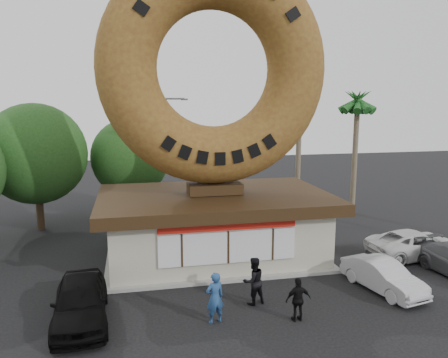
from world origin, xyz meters
TOP-DOWN VIEW (x-y plane):
  - ground at (0.00, 0.00)m, footprint 90.00×90.00m
  - donut_shop at (0.00, 5.98)m, footprint 11.20×7.20m
  - giant_donut at (0.00, 6.00)m, footprint 10.82×2.76m
  - tree_west at (-9.50, 13.00)m, footprint 6.00×6.00m
  - tree_mid at (-4.00, 15.00)m, footprint 5.20×5.20m
  - palm_near at (7.50, 14.00)m, footprint 2.60×2.60m
  - palm_far at (11.00, 12.50)m, footprint 2.60×2.60m
  - street_lamp at (-1.86, 16.00)m, footprint 2.11×0.20m
  - person_left at (-1.24, -0.45)m, footprint 0.77×0.61m
  - person_center at (0.49, 0.67)m, footprint 1.07×0.93m
  - person_right at (1.69, -0.94)m, footprint 0.95×0.42m
  - car_black at (-5.88, 0.56)m, footprint 2.13×4.72m
  - car_silver at (6.06, 0.70)m, footprint 2.15×4.06m
  - car_white at (9.86, 3.93)m, footprint 4.99×2.52m

SIDE VIEW (x-z plane):
  - ground at x=0.00m, z-range 0.00..0.00m
  - car_silver at x=6.06m, z-range 0.00..1.27m
  - car_white at x=9.86m, z-range 0.00..1.35m
  - car_black at x=-5.88m, z-range 0.00..1.57m
  - person_right at x=1.69m, z-range 0.00..1.60m
  - person_left at x=-1.24m, z-range 0.00..1.87m
  - person_center at x=0.49m, z-range 0.00..1.87m
  - donut_shop at x=0.00m, z-range -0.13..3.67m
  - tree_mid at x=-4.00m, z-range 0.70..7.33m
  - street_lamp at x=-1.86m, z-range 0.48..8.48m
  - tree_west at x=-9.50m, z-range 0.82..8.47m
  - palm_far at x=11.00m, z-range 3.11..11.86m
  - palm_near at x=7.50m, z-range 3.54..13.29m
  - giant_donut at x=0.00m, z-range 3.80..14.62m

